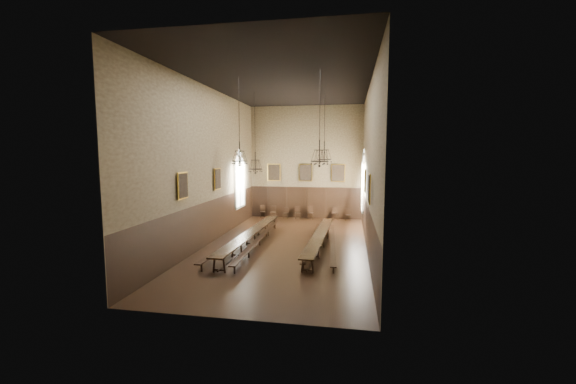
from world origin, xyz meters
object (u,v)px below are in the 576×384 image
(chandelier_back_right, at_px, (324,155))
(chair_6, at_px, (335,216))
(chair_1, at_px, (273,214))
(chandelier_back_left, at_px, (255,164))
(table_left, at_px, (251,239))
(bench_right_outer, at_px, (332,244))
(chair_4, at_px, (310,215))
(chair_7, at_px, (348,217))
(bench_right_inner, at_px, (312,242))
(chandelier_front_left, at_px, (240,155))
(bench_left_outer, at_px, (241,239))
(chair_0, at_px, (263,214))
(chair_2, at_px, (286,215))
(table_right, at_px, (319,241))
(bench_left_inner, at_px, (260,240))
(chair_3, at_px, (298,215))
(chandelier_front_right, at_px, (319,155))

(chandelier_back_right, bearing_deg, chair_6, 86.08)
(chair_1, relative_size, chandelier_back_left, 0.20)
(table_left, xyz_separation_m, bench_right_outer, (4.59, 0.25, -0.15))
(chair_4, bearing_deg, chair_7, -9.57)
(bench_right_inner, distance_m, chandelier_front_left, 6.42)
(bench_left_outer, distance_m, chair_0, 8.73)
(chair_1, relative_size, chair_6, 0.97)
(chandelier_back_left, height_order, chandelier_front_left, same)
(bench_right_inner, height_order, chair_2, chair_2)
(table_right, height_order, chair_2, chair_2)
(chair_0, relative_size, chair_4, 0.95)
(table_right, bearing_deg, chandelier_back_left, 152.80)
(bench_left_inner, distance_m, chandelier_back_left, 4.95)
(table_right, bearing_deg, bench_right_outer, -4.59)
(chair_7, distance_m, chandelier_front_left, 12.79)
(chair_6, bearing_deg, bench_left_inner, -133.31)
(bench_left_outer, relative_size, chair_7, 11.67)
(chair_2, relative_size, chandelier_back_left, 0.18)
(chair_3, distance_m, chair_6, 2.98)
(bench_left_outer, relative_size, chair_4, 10.13)
(chandelier_back_left, xyz_separation_m, chandelier_back_right, (4.33, -0.16, 0.58))
(chandelier_front_left, bearing_deg, chandelier_back_left, 94.85)
(chair_4, bearing_deg, bench_left_inner, -111.99)
(bench_right_outer, distance_m, chair_6, 8.47)
(chair_1, bearing_deg, bench_left_outer, -90.72)
(chair_4, height_order, chandelier_back_left, chandelier_back_left)
(table_left, xyz_separation_m, chair_2, (0.41, 8.75, -0.14))
(bench_left_outer, height_order, chandelier_back_left, chandelier_back_left)
(table_left, height_order, bench_left_outer, table_left)
(chair_4, bearing_deg, table_right, -89.41)
(chair_4, bearing_deg, chandelier_back_right, -85.78)
(table_left, height_order, chair_7, chair_7)
(chair_3, distance_m, chair_4, 1.01)
(table_right, distance_m, chair_1, 9.56)
(chandelier_back_right, bearing_deg, chair_2, 118.75)
(chair_3, bearing_deg, chair_7, -14.01)
(bench_left_inner, relative_size, chandelier_back_left, 2.14)
(chair_2, height_order, chair_6, chair_6)
(table_left, distance_m, chandelier_back_right, 6.58)
(chair_3, bearing_deg, bench_right_outer, -83.23)
(bench_right_inner, bearing_deg, chair_4, 97.28)
(chandelier_back_right, relative_size, chandelier_front_left, 1.00)
(bench_right_outer, height_order, chair_4, chair_4)
(bench_left_outer, xyz_separation_m, chair_1, (0.00, 8.61, -0.01))
(table_right, height_order, chair_3, chair_3)
(bench_left_inner, relative_size, chair_7, 11.65)
(chair_6, bearing_deg, chair_0, 160.21)
(table_left, distance_m, chandelier_front_right, 6.85)
(table_left, relative_size, table_right, 1.08)
(chandelier_front_right, bearing_deg, bench_right_inner, 101.04)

